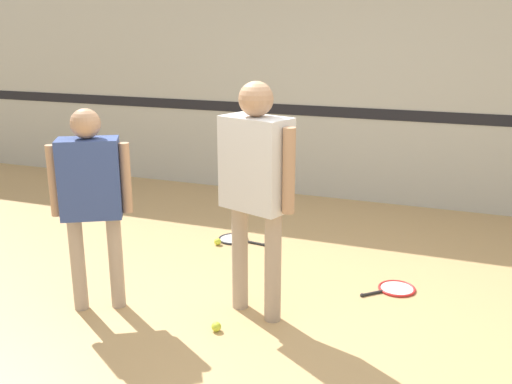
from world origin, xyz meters
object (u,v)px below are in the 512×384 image
(person_student_left, at_px, (91,189))
(tennis_ball_near_instructor, at_px, (216,327))
(person_instructor, at_px, (256,176))
(racket_second_spare, at_px, (395,289))
(tennis_ball_by_spare_racket, at_px, (218,242))
(racket_spare_on_floor, at_px, (235,239))

(person_student_left, relative_size, tennis_ball_near_instructor, 21.84)
(person_instructor, distance_m, person_student_left, 1.14)
(racket_second_spare, height_order, tennis_ball_by_spare_racket, tennis_ball_by_spare_racket)
(person_instructor, xyz_separation_m, racket_second_spare, (0.87, 0.73, -1.00))
(person_instructor, relative_size, person_student_left, 1.13)
(person_student_left, relative_size, racket_spare_on_floor, 2.82)
(person_student_left, bearing_deg, racket_spare_on_floor, 46.72)
(tennis_ball_by_spare_racket, bearing_deg, tennis_ball_near_instructor, -65.68)
(person_instructor, relative_size, tennis_ball_by_spare_racket, 24.66)
(racket_spare_on_floor, xyz_separation_m, tennis_ball_near_instructor, (0.55, -1.61, 0.02))
(person_instructor, xyz_separation_m, tennis_ball_near_instructor, (-0.16, -0.33, -0.97))
(racket_spare_on_floor, bearing_deg, racket_second_spare, -11.86)
(person_instructor, height_order, person_student_left, person_instructor)
(person_student_left, bearing_deg, person_instructor, -13.34)
(racket_spare_on_floor, xyz_separation_m, racket_second_spare, (1.58, -0.55, 0.00))
(racket_second_spare, relative_size, tennis_ball_near_instructor, 6.79)
(person_student_left, bearing_deg, racket_second_spare, -1.63)
(racket_second_spare, relative_size, tennis_ball_by_spare_racket, 6.79)
(tennis_ball_near_instructor, bearing_deg, racket_spare_on_floor, 108.78)
(person_student_left, height_order, tennis_ball_by_spare_racket, person_student_left)
(tennis_ball_near_instructor, bearing_deg, tennis_ball_by_spare_racket, 114.32)
(person_instructor, xyz_separation_m, person_student_left, (-1.09, -0.32, -0.12))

